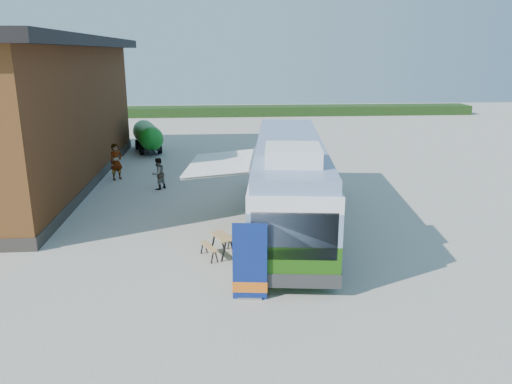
{
  "coord_description": "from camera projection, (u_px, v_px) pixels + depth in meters",
  "views": [
    {
      "loc": [
        -0.09,
        -16.81,
        6.75
      ],
      "look_at": [
        1.39,
        2.09,
        1.4
      ],
      "focal_mm": 35.0,
      "sensor_mm": 36.0,
      "label": 1
    }
  ],
  "objects": [
    {
      "name": "ground",
      "position": [
        222.0,
        246.0,
        17.97
      ],
      "size": [
        100.0,
        100.0,
        0.0
      ],
      "primitive_type": "plane",
      "color": "#BCB7AD",
      "rests_on": "ground"
    },
    {
      "name": "barn",
      "position": [
        16.0,
        115.0,
        25.81
      ],
      "size": [
        9.6,
        21.2,
        7.5
      ],
      "color": "brown",
      "rests_on": "ground"
    },
    {
      "name": "hedge",
      "position": [
        290.0,
        111.0,
        54.9
      ],
      "size": [
        40.0,
        3.0,
        1.0
      ],
      "primitive_type": "cube",
      "color": "#264419",
      "rests_on": "ground"
    },
    {
      "name": "bus",
      "position": [
        289.0,
        179.0,
        19.71
      ],
      "size": [
        4.21,
        13.07,
        3.95
      ],
      "rotation": [
        0.0,
        0.0,
        -0.12
      ],
      "color": "#2E6510",
      "rests_on": "ground"
    },
    {
      "name": "awning",
      "position": [
        226.0,
        157.0,
        18.99
      ],
      "size": [
        3.03,
        4.39,
        0.51
      ],
      "rotation": [
        0.0,
        0.0,
        -0.12
      ],
      "color": "white",
      "rests_on": "ground"
    },
    {
      "name": "banner",
      "position": [
        250.0,
        269.0,
        13.86
      ],
      "size": [
        0.98,
        0.26,
        2.27
      ],
      "rotation": [
        0.0,
        0.0,
        -0.12
      ],
      "color": "navy",
      "rests_on": "ground"
    },
    {
      "name": "picnic_table",
      "position": [
        223.0,
        241.0,
        16.99
      ],
      "size": [
        1.58,
        1.51,
        0.71
      ],
      "rotation": [
        0.0,
        0.0,
        0.4
      ],
      "color": "tan",
      "rests_on": "ground"
    },
    {
      "name": "person_a",
      "position": [
        116.0,
        162.0,
        27.02
      ],
      "size": [
        0.86,
        0.82,
        1.97
      ],
      "primitive_type": "imported",
      "rotation": [
        0.0,
        0.0,
        0.69
      ],
      "color": "#999999",
      "rests_on": "ground"
    },
    {
      "name": "person_b",
      "position": [
        158.0,
        174.0,
        25.18
      ],
      "size": [
        0.97,
        0.99,
        1.61
      ],
      "primitive_type": "imported",
      "rotation": [
        0.0,
        0.0,
        -2.26
      ],
      "color": "#999999",
      "rests_on": "ground"
    },
    {
      "name": "slurry_tanker",
      "position": [
        148.0,
        135.0,
        34.61
      ],
      "size": [
        2.55,
        5.23,
        1.99
      ],
      "rotation": [
        0.0,
        0.0,
        0.27
      ],
      "color": "#17811E",
      "rests_on": "ground"
    }
  ]
}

